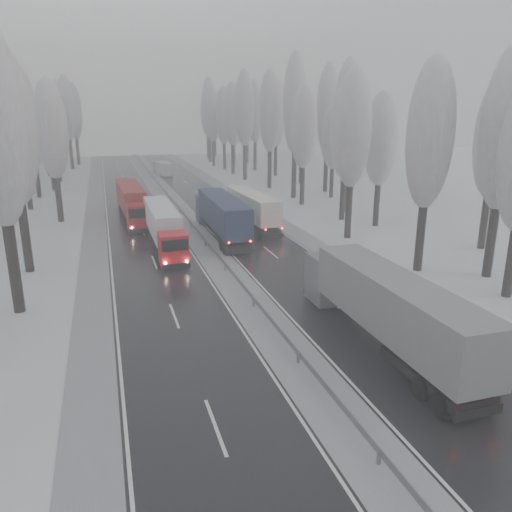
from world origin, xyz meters
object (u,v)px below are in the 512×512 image
truck_red_white (163,224)px  truck_grey_tarp (384,303)px  box_truck_distant (163,168)px  truck_red_red (132,200)px  truck_cream_box (249,206)px  truck_blue_box (221,213)px

truck_red_white → truck_grey_tarp: bearing=-70.0°
box_truck_distant → truck_red_red: truck_red_red is taller
truck_cream_box → box_truck_distant: 47.62m
truck_red_white → truck_red_red: (-2.07, 13.32, 0.12)m
truck_cream_box → box_truck_distant: bearing=92.5°
truck_blue_box → truck_grey_tarp: bearing=-83.0°
truck_red_white → truck_red_red: bearing=98.7°
box_truck_distant → truck_cream_box: bearing=-91.8°
truck_blue_box → box_truck_distant: bearing=90.6°
truck_blue_box → truck_cream_box: (4.27, 4.40, -0.25)m
box_truck_distant → truck_red_red: bearing=-108.4°
truck_blue_box → truck_cream_box: 6.13m
truck_cream_box → truck_red_white: truck_cream_box is taller
truck_blue_box → truck_red_red: bearing=126.9°
truck_grey_tarp → truck_cream_box: (1.41, 30.98, -0.30)m
truck_grey_tarp → truck_red_red: 39.36m
truck_blue_box → box_truck_distant: truck_blue_box is taller
truck_blue_box → truck_red_white: 6.45m
truck_grey_tarp → box_truck_distant: truck_grey_tarp is taller
truck_red_red → truck_cream_box: bearing=-31.1°
truck_blue_box → truck_red_red: size_ratio=1.06×
truck_cream_box → truck_red_white: 12.22m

